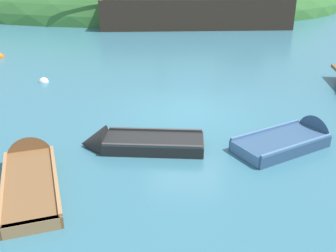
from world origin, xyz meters
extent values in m
plane|color=teal|center=(0.00, 0.00, 0.00)|extent=(120.00, 120.00, 0.00)
ellipsoid|color=#387033|center=(-7.55, 28.99, 0.00)|extent=(40.74, 27.92, 10.76)
cube|color=#38281E|center=(-0.39, 16.47, 0.60)|extent=(13.34, 5.75, 2.79)
cube|color=black|center=(-0.76, -2.80, 0.09)|extent=(2.69, 1.19, 0.42)
cone|color=black|center=(-2.42, -2.86, 0.09)|extent=(0.70, 1.06, 1.04)
cube|color=#3B3B3B|center=(0.52, -2.75, 0.15)|extent=(0.16, 0.99, 0.29)
cube|color=#3B3B3B|center=(-1.22, -2.82, 0.24)|extent=(0.22, 1.01, 0.05)
cube|color=#3B3B3B|center=(-0.30, -2.78, 0.24)|extent=(0.22, 1.01, 0.05)
cube|color=#3B3B3B|center=(-0.78, -2.29, 0.33)|extent=(2.60, 0.18, 0.07)
cube|color=#3B3B3B|center=(-0.74, -3.30, 0.33)|extent=(2.60, 0.18, 0.07)
cube|color=#335175|center=(2.64, -2.47, 0.10)|extent=(2.78, 2.49, 0.43)
cone|color=#335175|center=(3.93, -1.53, 0.10)|extent=(1.21, 1.32, 1.17)
cube|color=#4F75A1|center=(1.66, -3.19, 0.16)|extent=(0.75, 0.97, 0.30)
cube|color=#4F75A1|center=(3.00, -2.21, 0.25)|extent=(0.81, 1.02, 0.05)
cube|color=#4F75A1|center=(2.28, -2.73, 0.25)|extent=(0.81, 1.02, 0.05)
cube|color=#4F75A1|center=(2.98, -2.94, 0.34)|extent=(2.06, 1.53, 0.07)
cube|color=#4F75A1|center=(2.30, -2.01, 0.34)|extent=(2.06, 1.53, 0.07)
cube|color=brown|center=(-3.21, -5.17, 0.07)|extent=(2.34, 3.33, 0.39)
cone|color=brown|center=(-3.99, -3.40, 0.07)|extent=(1.34, 1.14, 1.13)
cube|color=#AE7B4F|center=(-2.60, -6.55, 0.13)|extent=(1.03, 0.54, 0.27)
cube|color=#AE7B4F|center=(-3.43, -4.67, 0.21)|extent=(1.07, 0.60, 0.05)
cube|color=#AE7B4F|center=(-2.99, -5.66, 0.21)|extent=(1.07, 0.60, 0.05)
cube|color=#AE7B4F|center=(-2.70, -4.94, 0.30)|extent=(1.30, 2.83, 0.07)
cube|color=#AE7B4F|center=(-3.72, -5.39, 0.30)|extent=(1.30, 2.83, 0.07)
sphere|color=white|center=(-6.01, 2.69, 0.00)|extent=(0.40, 0.40, 0.40)
sphere|color=orange|center=(-9.78, 6.46, 0.00)|extent=(0.44, 0.44, 0.44)
camera|label=1|loc=(0.57, -12.41, 4.93)|focal=42.81mm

